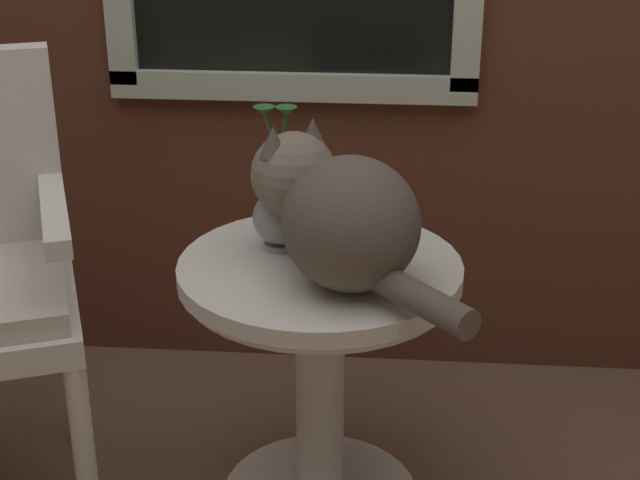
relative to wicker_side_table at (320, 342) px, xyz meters
The scene contains 3 objects.
wicker_side_table is the anchor object (origin of this frame).
cat 0.33m from the wicker_side_table, 59.43° to the right, with size 0.44×0.48×0.28m.
pewter_vase_with_ivy 0.30m from the wicker_side_table, 142.68° to the left, with size 0.11×0.11×0.30m.
Camera 1 is at (0.31, -1.56, 1.42)m, focal length 54.49 mm.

